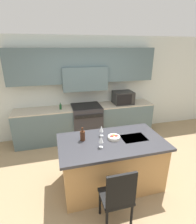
% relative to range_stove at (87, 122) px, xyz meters
% --- Properties ---
extents(ground_plane, '(10.00, 10.00, 0.00)m').
position_rel_range_stove_xyz_m(ground_plane, '(0.00, -1.81, -0.48)').
color(ground_plane, '#997F5B').
extents(back_cabinetry, '(10.00, 0.46, 2.70)m').
position_rel_range_stove_xyz_m(back_cabinetry, '(0.00, 0.27, 1.13)').
color(back_cabinetry, silver).
rests_on(back_cabinetry, ground_plane).
extents(back_counter, '(3.73, 0.62, 0.92)m').
position_rel_range_stove_xyz_m(back_counter, '(-0.00, 0.02, -0.02)').
color(back_counter, '#4C6066').
rests_on(back_counter, ground_plane).
extents(range_stove, '(0.78, 0.70, 0.95)m').
position_rel_range_stove_xyz_m(range_stove, '(0.00, 0.00, 0.00)').
color(range_stove, '#2D2D33').
rests_on(range_stove, ground_plane).
extents(microwave, '(0.54, 0.44, 0.34)m').
position_rel_range_stove_xyz_m(microwave, '(1.05, 0.02, 0.61)').
color(microwave, black).
rests_on(microwave, back_counter).
extents(kitchen_island, '(1.83, 1.03, 0.90)m').
position_rel_range_stove_xyz_m(kitchen_island, '(0.08, -1.86, -0.02)').
color(kitchen_island, '#B7844C').
rests_on(kitchen_island, ground_plane).
extents(island_chair, '(0.42, 0.40, 0.99)m').
position_rel_range_stove_xyz_m(island_chair, '(-0.12, -2.70, 0.08)').
color(island_chair, black).
rests_on(island_chair, ground_plane).
extents(wine_bottle, '(0.09, 0.09, 0.24)m').
position_rel_range_stove_xyz_m(wine_bottle, '(-0.40, -1.71, 0.51)').
color(wine_bottle, '#422314').
rests_on(wine_bottle, kitchen_island).
extents(wine_glass_near, '(0.07, 0.07, 0.20)m').
position_rel_range_stove_xyz_m(wine_glass_near, '(-0.16, -2.01, 0.56)').
color(wine_glass_near, white).
rests_on(wine_glass_near, kitchen_island).
extents(wine_glass_far, '(0.07, 0.07, 0.20)m').
position_rel_range_stove_xyz_m(wine_glass_far, '(-0.05, -1.64, 0.56)').
color(wine_glass_far, white).
rests_on(wine_glass_far, kitchen_island).
extents(fruit_bowl, '(0.22, 0.22, 0.08)m').
position_rel_range_stove_xyz_m(fruit_bowl, '(0.14, -1.80, 0.45)').
color(fruit_bowl, silver).
rests_on(fruit_bowl, kitchen_island).
extents(oil_bottle_on_counter, '(0.06, 0.06, 0.17)m').
position_rel_range_stove_xyz_m(oil_bottle_on_counter, '(-0.68, -0.03, 0.51)').
color(oil_bottle_on_counter, '#194723').
rests_on(oil_bottle_on_counter, back_counter).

